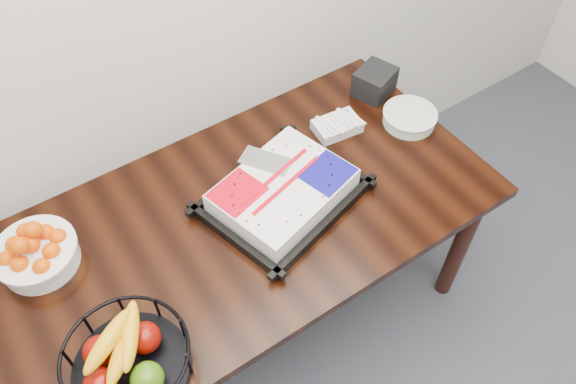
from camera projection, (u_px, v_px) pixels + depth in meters
table at (240, 233)px, 1.99m from camera, size 1.80×0.90×0.75m
cake_tray at (283, 192)px, 1.94m from camera, size 0.59×0.51×0.10m
tangerine_bowl at (34, 250)px, 1.76m from camera, size 0.26×0.26×0.17m
fruit_basket at (128, 360)px, 1.53m from camera, size 0.35×0.35×0.19m
plate_stack at (409, 118)px, 2.20m from camera, size 0.21×0.21×0.05m
fork_bag at (337, 125)px, 2.17m from camera, size 0.19×0.13×0.05m
napkin_box at (375, 82)px, 2.29m from camera, size 0.19×0.18×0.11m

